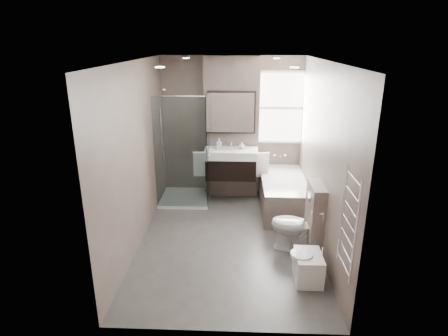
# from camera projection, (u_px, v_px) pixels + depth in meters

# --- Properties ---
(room) EXTENTS (2.70, 3.90, 2.70)m
(room) POSITION_uv_depth(u_px,v_px,m) (229.00, 157.00, 5.25)
(room) COLOR #474441
(room) RESTS_ON ground
(vanity_pier) EXTENTS (1.00, 0.25, 2.60)m
(vanity_pier) POSITION_uv_depth(u_px,v_px,m) (232.00, 129.00, 6.92)
(vanity_pier) COLOR #65574F
(vanity_pier) RESTS_ON ground
(vanity) EXTENTS (0.95, 0.47, 0.66)m
(vanity) POSITION_uv_depth(u_px,v_px,m) (231.00, 163.00, 6.78)
(vanity) COLOR black
(vanity) RESTS_ON vanity_pier
(mirror_cabinet) EXTENTS (0.86, 0.08, 0.76)m
(mirror_cabinet) POSITION_uv_depth(u_px,v_px,m) (232.00, 113.00, 6.66)
(mirror_cabinet) COLOR black
(mirror_cabinet) RESTS_ON vanity_pier
(towel_left) EXTENTS (0.24, 0.06, 0.44)m
(towel_left) POSITION_uv_depth(u_px,v_px,m) (200.00, 164.00, 6.78)
(towel_left) COLOR white
(towel_left) RESTS_ON vanity_pier
(towel_right) EXTENTS (0.24, 0.06, 0.44)m
(towel_right) POSITION_uv_depth(u_px,v_px,m) (262.00, 165.00, 6.74)
(towel_right) COLOR white
(towel_right) RESTS_ON vanity_pier
(shower_enclosure) EXTENTS (0.90, 0.90, 2.00)m
(shower_enclosure) POSITION_uv_depth(u_px,v_px,m) (190.00, 177.00, 6.81)
(shower_enclosure) COLOR white
(shower_enclosure) RESTS_ON ground
(bathtub) EXTENTS (0.75, 1.60, 0.57)m
(bathtub) POSITION_uv_depth(u_px,v_px,m) (283.00, 193.00, 6.57)
(bathtub) COLOR #65574F
(bathtub) RESTS_ON ground
(window) EXTENTS (0.98, 0.06, 1.33)m
(window) POSITION_uv_depth(u_px,v_px,m) (281.00, 108.00, 6.86)
(window) COLOR white
(window) RESTS_ON room
(toilet) EXTENTS (0.81, 0.59, 0.74)m
(toilet) POSITION_uv_depth(u_px,v_px,m) (297.00, 226.00, 5.28)
(toilet) COLOR white
(toilet) RESTS_ON ground
(cistern_box) EXTENTS (0.19, 0.55, 1.00)m
(cistern_box) POSITION_uv_depth(u_px,v_px,m) (314.00, 218.00, 5.22)
(cistern_box) COLOR #65574F
(cistern_box) RESTS_ON ground
(bidet) EXTENTS (0.40, 0.45, 0.47)m
(bidet) POSITION_uv_depth(u_px,v_px,m) (308.00, 267.00, 4.65)
(bidet) COLOR white
(bidet) RESTS_ON ground
(towel_radiator) EXTENTS (0.03, 0.49, 1.10)m
(towel_radiator) POSITION_uv_depth(u_px,v_px,m) (349.00, 223.00, 3.75)
(towel_radiator) COLOR silver
(towel_radiator) RESTS_ON room
(soap_bottle_a) EXTENTS (0.09, 0.09, 0.19)m
(soap_bottle_a) POSITION_uv_depth(u_px,v_px,m) (219.00, 144.00, 6.68)
(soap_bottle_a) COLOR white
(soap_bottle_a) RESTS_ON vanity
(soap_bottle_b) EXTENTS (0.10, 0.10, 0.13)m
(soap_bottle_b) POSITION_uv_depth(u_px,v_px,m) (242.00, 145.00, 6.70)
(soap_bottle_b) COLOR white
(soap_bottle_b) RESTS_ON vanity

